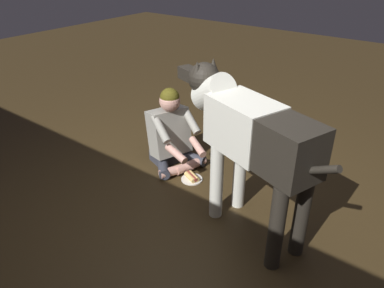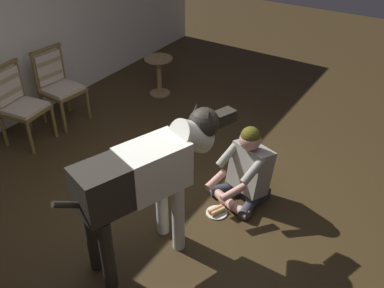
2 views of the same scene
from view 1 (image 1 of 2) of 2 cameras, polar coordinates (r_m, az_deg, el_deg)
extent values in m
plane|color=#362815|center=(3.28, -1.28, -10.82)|extent=(15.62, 15.62, 0.00)
cube|color=#32343D|center=(4.01, -3.70, -1.68)|extent=(0.34, 0.40, 0.12)
cylinder|color=#32343D|center=(3.96, -0.60, -1.97)|extent=(0.41, 0.15, 0.11)
cylinder|color=#D59A89|center=(3.83, -0.26, -3.29)|extent=(0.19, 0.37, 0.09)
cylinder|color=#32343D|center=(3.83, -4.51, -3.26)|extent=(0.36, 0.36, 0.11)
cylinder|color=#D59A89|center=(3.75, -2.44, -4.04)|extent=(0.23, 0.37, 0.09)
cube|color=gray|center=(3.85, -3.57, 1.95)|extent=(0.41, 0.47, 0.51)
cylinder|color=gray|center=(3.76, -0.19, 3.63)|extent=(0.30, 0.17, 0.24)
cylinder|color=#D59A89|center=(3.67, 0.87, -0.42)|extent=(0.27, 0.19, 0.12)
cylinder|color=gray|center=(3.59, -4.87, 2.33)|extent=(0.30, 0.17, 0.24)
cylinder|color=#D59A89|center=(3.55, -2.47, -1.50)|extent=(0.28, 0.12, 0.12)
sphere|color=#D59A89|center=(3.67, -3.45, 6.64)|extent=(0.21, 0.21, 0.21)
sphere|color=#4B4412|center=(3.66, -3.46, 7.18)|extent=(0.19, 0.19, 0.19)
cylinder|color=silver|center=(3.08, 3.81, -5.80)|extent=(0.11, 0.11, 0.69)
cylinder|color=silver|center=(3.21, 7.37, -4.39)|extent=(0.11, 0.11, 0.69)
cylinder|color=black|center=(2.68, 12.90, -12.63)|extent=(0.11, 0.11, 0.69)
cylinder|color=black|center=(2.83, 16.51, -10.59)|extent=(0.11, 0.11, 0.69)
cube|color=silver|center=(2.78, 8.01, 2.90)|extent=(0.63, 0.52, 0.40)
cube|color=black|center=(2.52, 14.18, -0.58)|extent=(0.56, 0.48, 0.38)
cylinder|color=silver|center=(3.00, 3.34, 7.99)|extent=(0.45, 0.37, 0.37)
sphere|color=black|center=(3.08, 1.89, 10.10)|extent=(0.27, 0.27, 0.27)
cube|color=black|center=(3.26, -0.41, 10.80)|extent=(0.23, 0.18, 0.11)
cone|color=black|center=(2.99, 0.79, 11.58)|extent=(0.12, 0.12, 0.12)
cone|color=black|center=(3.08, 3.30, 12.04)|extent=(0.12, 0.12, 0.12)
cylinder|color=black|center=(2.40, 18.41, -3.86)|extent=(0.35, 0.16, 0.23)
cylinder|color=silver|center=(3.70, -0.02, -5.46)|extent=(0.21, 0.21, 0.01)
cylinder|color=#E2BB6A|center=(3.70, 0.27, -4.98)|extent=(0.17, 0.11, 0.05)
cylinder|color=#E2BB6A|center=(3.68, -0.32, -5.16)|extent=(0.17, 0.11, 0.05)
cylinder|color=brown|center=(3.68, -0.02, -4.98)|extent=(0.17, 0.10, 0.04)
camera|label=2|loc=(4.20, 60.16, 28.03)|focal=40.66mm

